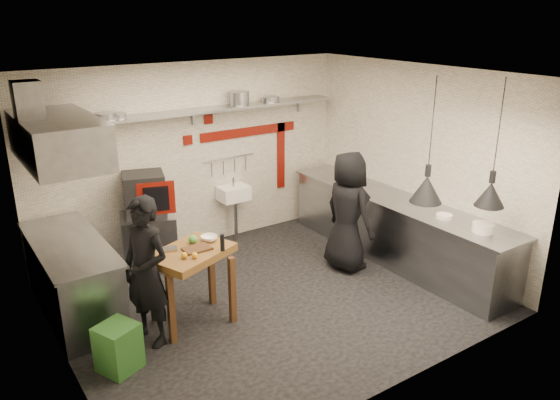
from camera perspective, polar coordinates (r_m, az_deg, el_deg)
floor at (r=7.08m, az=-0.83°, el=-10.24°), size 5.00×5.00×0.00m
ceiling at (r=6.20m, az=-0.96°, el=12.87°), size 5.00×5.00×0.00m
wall_back at (r=8.27m, az=-8.93°, el=4.43°), size 5.00×0.04×2.80m
wall_front at (r=5.01m, az=12.48°, el=-5.93°), size 5.00×0.04×2.80m
wall_left at (r=5.63m, az=-22.72°, el=-4.13°), size 0.04×4.20×2.80m
wall_right at (r=8.09m, az=14.11°, el=3.73°), size 0.04×4.20×2.80m
red_band_horiz at (r=8.62m, az=-3.23°, el=7.16°), size 1.70×0.02×0.14m
red_band_vert at (r=9.05m, az=0.09°, el=4.65°), size 0.14×0.02×1.10m
red_tile_a at (r=8.24m, az=-7.48°, el=8.36°), size 0.14×0.02×0.14m
red_tile_b at (r=8.14m, az=-9.61°, el=6.19°), size 0.14×0.02×0.14m
back_shelf at (r=7.96m, az=-8.63°, el=9.17°), size 4.60×0.34×0.04m
shelf_bracket_left at (r=7.52m, az=-22.31°, el=6.57°), size 0.04×0.06×0.24m
shelf_bracket_mid at (r=8.11m, az=-9.06°, el=8.62°), size 0.04×0.06×0.24m
shelf_bracket_right at (r=9.06m, az=1.99°, el=9.97°), size 0.04×0.06×0.24m
pan_far_left at (r=7.49m, az=-17.71°, el=8.35°), size 0.33×0.33×0.09m
pan_mid_left at (r=7.53m, az=-16.59°, el=8.44°), size 0.30×0.30×0.07m
stock_pot at (r=8.26m, az=-4.25°, el=10.54°), size 0.38×0.38×0.20m
pan_right at (r=8.55m, az=-0.98°, el=10.49°), size 0.33×0.33×0.08m
oven_stand at (r=7.95m, az=-13.49°, el=-4.16°), size 0.89×0.84×0.80m
combi_oven at (r=7.74m, az=-13.99°, el=0.64°), size 0.67×0.64×0.58m
oven_door at (r=7.52m, az=-12.81°, el=0.17°), size 0.49×0.17×0.46m
oven_glass at (r=7.49m, az=-12.79°, el=0.11°), size 0.32×0.11×0.34m
hand_sink at (r=8.53m, az=-4.86°, el=0.72°), size 0.46×0.34×0.22m
sink_tap at (r=8.48m, az=-4.90°, el=1.87°), size 0.03×0.03×0.14m
sink_drain at (r=8.65m, az=-4.65°, el=-2.12°), size 0.06×0.06×0.66m
utensil_rail at (r=8.50m, az=-5.43°, el=4.42°), size 0.90×0.02×0.02m
counter_right at (r=8.15m, az=11.91°, el=-3.06°), size 0.70×3.80×0.90m
counter_right_top at (r=7.98m, az=12.14°, el=0.03°), size 0.76×3.90×0.03m
plate_stack at (r=7.08m, az=20.46°, el=-2.73°), size 0.32×0.32×0.11m
small_bowl_right at (r=7.39m, az=16.79°, el=-1.64°), size 0.26×0.26×0.05m
counter_left at (r=7.02m, az=-20.80°, el=-7.76°), size 0.70×1.90×0.90m
counter_left_top at (r=6.83m, az=-21.26°, el=-4.27°), size 0.76×2.00×0.03m
extractor_hood at (r=6.47m, az=-22.15°, el=5.90°), size 0.78×1.60×0.50m
hood_duct at (r=6.36m, az=-24.82°, el=9.01°), size 0.28×0.28×0.50m
green_bin at (r=5.97m, az=-16.54°, el=-14.55°), size 0.48×0.48×0.50m
prep_table at (r=6.48m, az=-9.13°, el=-8.90°), size 1.09×0.93×0.92m
cutting_board at (r=6.27m, az=-8.66°, el=-5.05°), size 0.31×0.22×0.02m
pepper_mill at (r=6.17m, az=-6.05°, el=-4.44°), size 0.06×0.06×0.20m
lemon_a at (r=6.07m, az=-9.98°, el=-5.71°), size 0.09×0.09×0.07m
lemon_b at (r=6.05m, az=-8.91°, el=-5.74°), size 0.08×0.08×0.07m
veg_ball at (r=6.42m, az=-9.10°, el=-4.09°), size 0.12×0.12×0.10m
steel_tray at (r=6.31m, az=-11.51°, el=-5.05°), size 0.20×0.16×0.03m
bowl at (r=6.48m, az=-7.42°, el=-3.98°), size 0.26×0.26×0.06m
heat_lamp_near at (r=6.60m, az=15.49°, el=5.95°), size 0.48×0.48×1.50m
heat_lamp_far at (r=6.68m, az=21.74°, el=5.45°), size 0.46×0.46×1.50m
chef_left at (r=6.04m, az=-13.81°, el=-7.34°), size 0.61×0.72×1.69m
chef_right at (r=7.61m, az=7.10°, el=-1.20°), size 0.56×0.84×1.69m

